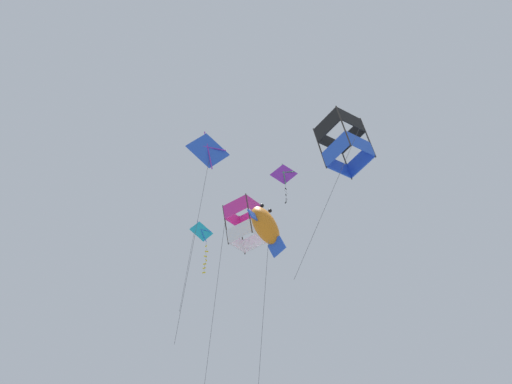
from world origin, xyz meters
name	(u,v)px	position (x,y,z in m)	size (l,w,h in m)	color
kite_diamond_upper_right	(201,233)	(4.04, 3.24, 17.21)	(1.89, 1.53, 4.94)	#1EB2C6
kite_fish_low_drifter	(265,226)	(-2.95, -0.74, 14.02)	(2.21, 2.00, 9.43)	orange
kite_box_near_right	(245,224)	(-0.49, 0.40, 15.35)	(3.04, 2.89, 9.30)	#DB2D93
kite_box_near_left	(344,143)	(-4.30, -4.09, 16.91)	(3.82, 3.38, 7.36)	black
kite_diamond_mid_left	(208,151)	(-2.19, 1.89, 18.22)	(2.04, 1.88, 10.12)	blue
kite_diamond_far_centre	(284,175)	(4.95, -0.98, 20.93)	(0.69, 1.51, 2.71)	purple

